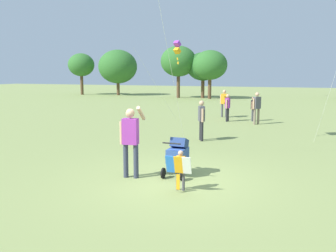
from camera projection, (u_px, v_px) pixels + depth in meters
ground_plane at (173, 180)px, 9.16m from camera, size 120.00×120.00×0.00m
treeline_distant at (271, 62)px, 36.41m from camera, size 45.08×7.18×6.28m
child_with_butterfly_kite at (180, 167)px, 8.26m from camera, size 0.60×0.33×0.95m
person_adult_flyer at (131, 136)px, 9.23m from camera, size 0.59×0.59×1.89m
stroller at (178, 153)px, 9.50m from camera, size 0.57×1.09×1.03m
kite_orange_delta at (177, 48)px, 19.64m from camera, size 1.10×3.97×4.45m
person_red_shirt at (201, 117)px, 14.30m from camera, size 0.35×0.48×1.62m
person_sitting_far at (253, 107)px, 20.07m from camera, size 0.24×0.43×1.37m
person_couple_left at (257, 106)px, 18.78m from camera, size 0.41×0.43×1.69m
person_kid_running at (228, 105)px, 19.94m from camera, size 0.24×0.49×1.52m
person_back_turned at (224, 101)px, 21.77m from camera, size 0.54×0.24×1.67m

